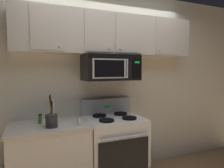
{
  "coord_description": "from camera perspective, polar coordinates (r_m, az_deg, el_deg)",
  "views": [
    {
      "loc": [
        -1.04,
        -2.04,
        1.55
      ],
      "look_at": [
        0.0,
        0.49,
        1.35
      ],
      "focal_mm": 32.33,
      "sensor_mm": 36.0,
      "label": 1
    }
  ],
  "objects": [
    {
      "name": "back_wall",
      "position": [
        3.02,
        -2.17,
        0.38
      ],
      "size": [
        5.2,
        0.1,
        2.7
      ],
      "primitive_type": "cube",
      "color": "silver",
      "rests_on": "ground_plane"
    },
    {
      "name": "stove_range",
      "position": [
        2.89,
        0.52,
        -17.83
      ],
      "size": [
        0.76,
        0.69,
        1.12
      ],
      "color": "white",
      "rests_on": "ground_plane"
    },
    {
      "name": "over_range_microwave",
      "position": [
        2.79,
        -0.4,
        4.69
      ],
      "size": [
        0.76,
        0.43,
        0.35
      ],
      "color": "black"
    },
    {
      "name": "upper_cabinets",
      "position": [
        2.85,
        -0.64,
        13.76
      ],
      "size": [
        2.5,
        0.36,
        0.55
      ],
      "color": "#BCB7AD"
    },
    {
      "name": "counter_segment",
      "position": [
        2.71,
        -17.19,
        -19.91
      ],
      "size": [
        0.93,
        0.65,
        0.9
      ],
      "color": "white",
      "rests_on": "ground_plane"
    },
    {
      "name": "utensil_crock_charcoal",
      "position": [
        2.39,
        -16.72,
        -9.55
      ],
      "size": [
        0.13,
        0.13,
        0.38
      ],
      "color": "#2D2D33",
      "rests_on": "counter_segment"
    },
    {
      "name": "salt_shaker",
      "position": [
        2.39,
        -9.46,
        -10.41
      ],
      "size": [
        0.04,
        0.04,
        0.1
      ],
      "color": "white",
      "rests_on": "counter_segment"
    },
    {
      "name": "spice_jar",
      "position": [
        2.6,
        -19.64,
        -9.27
      ],
      "size": [
        0.05,
        0.05,
        0.11
      ],
      "color": "#4C7F33",
      "rests_on": "counter_segment"
    }
  ]
}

